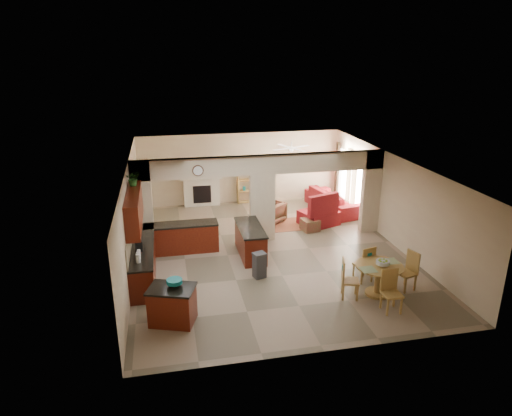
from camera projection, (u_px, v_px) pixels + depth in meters
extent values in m
plane|color=#7E6D57|center=(269.00, 252.00, 13.98)|extent=(10.00, 10.00, 0.00)
plane|color=white|center=(270.00, 163.00, 13.06)|extent=(10.00, 10.00, 0.00)
plane|color=beige|center=(241.00, 168.00, 18.15)|extent=(8.00, 0.00, 8.00)
plane|color=beige|center=(328.00, 291.00, 8.89)|extent=(8.00, 0.00, 8.00)
plane|color=beige|center=(130.00, 218.00, 12.76)|extent=(0.00, 10.00, 10.00)
plane|color=beige|center=(394.00, 200.00, 14.28)|extent=(0.00, 10.00, 10.00)
cube|color=beige|center=(142.00, 206.00, 13.74)|extent=(0.60, 0.25, 2.80)
cube|color=beige|center=(262.00, 207.00, 14.54)|extent=(0.80, 0.25, 2.20)
cube|color=beige|center=(371.00, 192.00, 15.15)|extent=(0.60, 0.25, 2.80)
cube|color=beige|center=(262.00, 165.00, 14.08)|extent=(8.00, 0.25, 0.60)
cube|color=#400A07|center=(143.00, 261.00, 12.40)|extent=(0.60, 3.20, 0.86)
cube|color=black|center=(142.00, 245.00, 12.25)|extent=(0.62, 3.22, 0.05)
cube|color=tan|center=(130.00, 235.00, 12.09)|extent=(0.02, 3.20, 0.55)
cube|color=#400A07|center=(182.00, 238.00, 13.87)|extent=(2.20, 0.60, 0.86)
cube|color=black|center=(181.00, 224.00, 13.72)|extent=(2.22, 0.62, 0.05)
cube|color=#400A07|center=(134.00, 209.00, 11.88)|extent=(0.35, 2.40, 0.90)
cube|color=#400A07|center=(250.00, 242.00, 13.63)|extent=(0.65, 1.80, 0.86)
cube|color=black|center=(250.00, 227.00, 13.48)|extent=(0.70, 1.85, 0.05)
cube|color=silver|center=(256.00, 254.00, 12.85)|extent=(0.58, 0.04, 0.70)
cylinder|color=#512F1B|center=(198.00, 171.00, 13.58)|extent=(0.34, 0.03, 0.34)
cube|color=brown|center=(288.00, 224.00, 16.15)|extent=(1.60, 1.30, 0.01)
cube|color=beige|center=(202.00, 192.00, 17.97)|extent=(1.40, 0.28, 1.10)
cube|color=black|center=(202.00, 194.00, 17.86)|extent=(0.70, 0.04, 0.70)
cube|color=beige|center=(201.00, 178.00, 17.76)|extent=(1.60, 0.35, 0.10)
cube|color=olive|center=(250.00, 181.00, 18.21)|extent=(1.00, 0.32, 1.80)
cube|color=white|center=(362.00, 186.00, 16.47)|extent=(0.02, 0.90, 1.90)
cube|color=white|center=(344.00, 174.00, 18.04)|extent=(0.02, 0.90, 1.90)
cube|color=white|center=(352.00, 184.00, 17.30)|extent=(0.02, 0.70, 2.10)
cube|color=#411A1A|center=(368.00, 191.00, 15.91)|extent=(0.10, 0.28, 2.30)
cube|color=#411A1A|center=(354.00, 182.00, 17.02)|extent=(0.10, 0.28, 2.30)
cube|color=#411A1A|center=(349.00, 178.00, 17.48)|extent=(0.10, 0.28, 2.30)
cube|color=#411A1A|center=(337.00, 171.00, 18.59)|extent=(0.10, 0.28, 2.30)
cylinder|color=white|center=(291.00, 148.00, 16.20)|extent=(1.00, 1.00, 0.10)
cube|color=#400A07|center=(173.00, 306.00, 10.24)|extent=(1.13, 0.95, 0.83)
cube|color=black|center=(171.00, 289.00, 10.09)|extent=(1.19, 1.01, 0.05)
cylinder|color=#12797F|center=(175.00, 283.00, 10.13)|extent=(0.35, 0.35, 0.17)
cube|color=#313133|center=(259.00, 266.00, 12.31)|extent=(0.38, 0.34, 0.66)
cylinder|color=olive|center=(380.00, 266.00, 11.29)|extent=(1.18, 1.18, 0.04)
cylinder|color=olive|center=(378.00, 280.00, 11.42)|extent=(0.17, 0.17, 0.77)
cylinder|color=olive|center=(377.00, 293.00, 11.54)|extent=(0.60, 0.60, 0.06)
cylinder|color=#6FA423|center=(383.00, 263.00, 11.21)|extent=(0.33, 0.33, 0.18)
imported|color=maroon|center=(333.00, 200.00, 17.49)|extent=(2.84, 1.57, 0.78)
cube|color=maroon|center=(319.00, 218.00, 16.12)|extent=(1.49, 1.36, 0.49)
imported|color=maroon|center=(272.00, 212.00, 16.34)|extent=(1.10, 1.10, 0.72)
cube|color=maroon|center=(310.00, 225.00, 15.59)|extent=(0.62, 0.62, 0.40)
imported|color=#154512|center=(133.00, 178.00, 12.31)|extent=(0.42, 0.38, 0.41)
cube|color=olive|center=(363.00, 265.00, 12.10)|extent=(0.51, 0.51, 0.05)
cube|color=olive|center=(364.00, 269.00, 12.39)|extent=(0.04, 0.04, 0.44)
cube|color=olive|center=(354.00, 272.00, 12.25)|extent=(0.04, 0.04, 0.44)
cube|color=olive|center=(372.00, 274.00, 12.10)|extent=(0.04, 0.04, 0.44)
cube|color=olive|center=(362.00, 277.00, 11.96)|extent=(0.04, 0.04, 0.44)
cube|color=olive|center=(369.00, 258.00, 11.84)|extent=(0.42, 0.14, 0.55)
cube|color=#12797F|center=(370.00, 256.00, 11.80)|extent=(0.14, 0.04, 0.14)
cube|color=olive|center=(406.00, 273.00, 11.66)|extent=(0.52, 0.52, 0.05)
cube|color=olive|center=(396.00, 280.00, 11.80)|extent=(0.04, 0.04, 0.44)
cube|color=olive|center=(405.00, 286.00, 11.51)|extent=(0.04, 0.04, 0.44)
cube|color=olive|center=(405.00, 277.00, 11.95)|extent=(0.04, 0.04, 0.44)
cube|color=olive|center=(415.00, 283.00, 11.66)|extent=(0.04, 0.04, 0.44)
cube|color=olive|center=(413.00, 261.00, 11.64)|extent=(0.16, 0.41, 0.55)
cube|color=#12797F|center=(414.00, 259.00, 11.63)|extent=(0.05, 0.14, 0.14)
cube|color=olive|center=(392.00, 294.00, 10.66)|extent=(0.42, 0.42, 0.05)
cube|color=olive|center=(388.00, 307.00, 10.54)|extent=(0.04, 0.04, 0.44)
cube|color=olive|center=(401.00, 306.00, 10.61)|extent=(0.04, 0.04, 0.44)
cube|color=olive|center=(381.00, 300.00, 10.86)|extent=(0.04, 0.04, 0.44)
cube|color=olive|center=(394.00, 298.00, 10.92)|extent=(0.04, 0.04, 0.44)
cube|color=olive|center=(389.00, 279.00, 10.73)|extent=(0.42, 0.04, 0.55)
cube|color=#12797F|center=(389.00, 276.00, 10.73)|extent=(0.14, 0.01, 0.14)
cube|color=olive|center=(350.00, 281.00, 11.26)|extent=(0.53, 0.53, 0.05)
cube|color=olive|center=(357.00, 293.00, 11.16)|extent=(0.04, 0.04, 0.44)
cube|color=olive|center=(356.00, 286.00, 11.48)|extent=(0.04, 0.04, 0.44)
cube|color=olive|center=(343.00, 292.00, 11.20)|extent=(0.04, 0.04, 0.44)
cube|color=olive|center=(342.00, 286.00, 11.52)|extent=(0.04, 0.04, 0.44)
cube|color=olive|center=(343.00, 270.00, 11.18)|extent=(0.17, 0.41, 0.55)
cube|color=#12797F|center=(342.00, 267.00, 11.16)|extent=(0.05, 0.14, 0.14)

